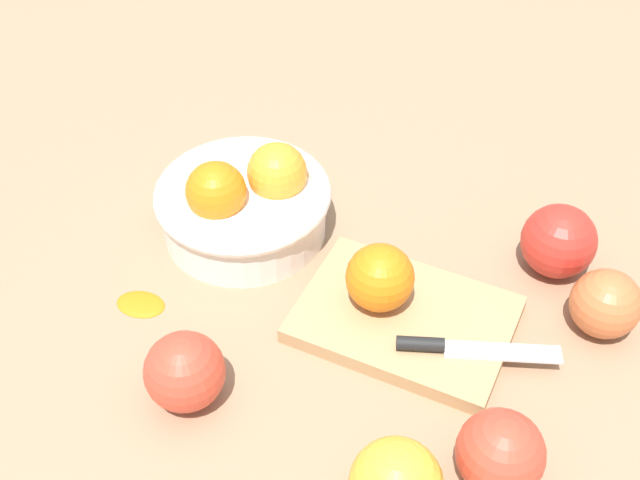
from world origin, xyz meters
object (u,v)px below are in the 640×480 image
(bowl, at_px, (244,202))
(apple_back_right, at_px, (559,241))
(apple_front_right, at_px, (500,453))
(orange_on_board, at_px, (380,278))
(apple_front_left, at_px, (185,372))
(apple_back_right_2, at_px, (606,304))
(cutting_board, at_px, (405,318))
(knife, at_px, (455,347))

(bowl, height_order, apple_back_right, bowl)
(bowl, xyz_separation_m, apple_front_right, (0.32, -0.21, -0.00))
(orange_on_board, bearing_deg, bowl, 158.52)
(apple_front_left, bearing_deg, apple_back_right_2, 31.57)
(bowl, xyz_separation_m, cutting_board, (0.20, -0.07, -0.03))
(apple_back_right_2, bearing_deg, knife, -143.96)
(bowl, relative_size, knife, 1.25)
(cutting_board, relative_size, apple_back_right, 2.64)
(apple_front_left, height_order, apple_back_right_2, apple_front_left)
(cutting_board, bearing_deg, knife, -28.31)
(cutting_board, height_order, knife, knife)
(apple_back_right, bearing_deg, orange_on_board, -141.65)
(bowl, distance_m, apple_front_right, 0.38)
(apple_back_right, height_order, apple_back_right_2, apple_back_right)
(bowl, distance_m, orange_on_board, 0.19)
(bowl, relative_size, apple_front_right, 2.59)
(knife, bearing_deg, apple_front_right, -60.93)
(apple_front_right, xyz_separation_m, apple_back_right_2, (0.07, 0.20, -0.00))
(knife, distance_m, apple_front_right, 0.12)
(apple_back_right_2, bearing_deg, orange_on_board, -165.27)
(orange_on_board, bearing_deg, cutting_board, -9.92)
(apple_front_right, height_order, apple_back_right_2, apple_front_right)
(orange_on_board, xyz_separation_m, apple_front_left, (-0.13, -0.16, -0.01))
(apple_back_right, bearing_deg, apple_back_right_2, -51.15)
(orange_on_board, xyz_separation_m, knife, (0.09, -0.04, -0.03))
(apple_back_right, xyz_separation_m, apple_front_left, (-0.29, -0.28, -0.00))
(cutting_board, relative_size, apple_front_right, 2.79)
(cutting_board, relative_size, apple_front_left, 2.81)
(apple_front_left, bearing_deg, apple_back_right, 44.02)
(apple_front_right, xyz_separation_m, apple_back_right, (0.01, 0.27, 0.00))
(orange_on_board, xyz_separation_m, apple_back_right_2, (0.21, 0.06, -0.02))
(cutting_board, xyz_separation_m, knife, (0.06, -0.03, 0.01))
(apple_back_right, bearing_deg, apple_front_left, -135.98)
(cutting_board, height_order, apple_back_right, apple_back_right)
(knife, distance_m, apple_front_left, 0.25)
(bowl, bearing_deg, apple_front_right, -33.56)
(knife, relative_size, apple_front_right, 2.08)
(apple_front_right, bearing_deg, knife, 119.07)
(apple_front_left, distance_m, apple_back_right_2, 0.41)
(bowl, distance_m, apple_back_right, 0.34)
(orange_on_board, distance_m, knife, 0.10)
(cutting_board, bearing_deg, bowl, 160.12)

